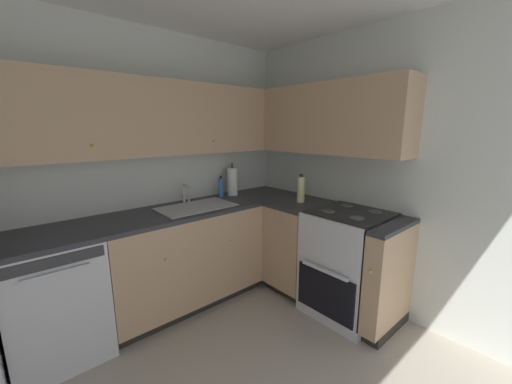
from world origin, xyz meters
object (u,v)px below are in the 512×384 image
soap_bottle (221,187)px  oil_bottle (301,189)px  dishwasher (56,299)px  paper_towel_roll (232,181)px  oven_range (348,262)px

soap_bottle → oil_bottle: bearing=-57.5°
dishwasher → oil_bottle: size_ratio=3.23×
dishwasher → paper_towel_roll: bearing=5.4°
dishwasher → paper_towel_roll: size_ratio=2.49×
soap_bottle → paper_towel_roll: paper_towel_roll is taller
dishwasher → oven_range: (2.03, -1.07, 0.02)m
oven_range → soap_bottle: size_ratio=4.85×
oven_range → soap_bottle: soap_bottle is taller
paper_towel_roll → soap_bottle: bearing=171.7°
dishwasher → soap_bottle: soap_bottle is taller
dishwasher → soap_bottle: 1.67m
soap_bottle → oil_bottle: oil_bottle is taller
oven_range → paper_towel_roll: size_ratio=3.01×
soap_bottle → paper_towel_roll: size_ratio=0.62×
oil_bottle → soap_bottle: bearing=122.5°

